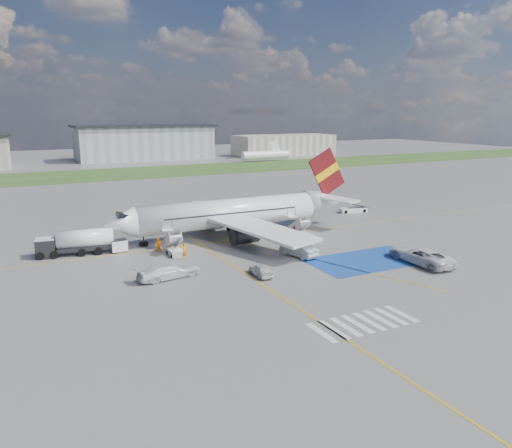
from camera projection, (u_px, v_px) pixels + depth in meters
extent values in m
plane|color=#60605E|center=(277.00, 263.00, 58.10)|extent=(400.00, 400.00, 0.00)
cube|color=#2D4C1E|center=(112.00, 174.00, 140.70)|extent=(400.00, 30.00, 0.01)
cube|color=gold|center=(234.00, 240.00, 68.53)|extent=(120.00, 0.20, 0.01)
cube|color=gold|center=(282.00, 298.00, 47.19)|extent=(0.20, 60.00, 0.01)
cube|color=gold|center=(234.00, 240.00, 68.53)|extent=(20.71, 56.45, 0.01)
cube|color=navy|center=(367.00, 261.00, 59.04)|extent=(14.00, 8.00, 0.01)
cube|color=silver|center=(321.00, 333.00, 39.80)|extent=(0.60, 4.00, 0.01)
cube|color=silver|center=(334.00, 330.00, 40.33)|extent=(0.60, 4.00, 0.01)
cube|color=silver|center=(346.00, 327.00, 40.86)|extent=(0.60, 4.00, 0.01)
cube|color=silver|center=(357.00, 324.00, 41.39)|extent=(0.60, 4.00, 0.01)
cube|color=silver|center=(369.00, 321.00, 41.92)|extent=(0.60, 4.00, 0.01)
cube|color=silver|center=(380.00, 319.00, 42.45)|extent=(0.60, 4.00, 0.01)
cube|color=silver|center=(391.00, 316.00, 42.98)|extent=(0.60, 4.00, 0.01)
cube|color=silver|center=(401.00, 314.00, 43.51)|extent=(0.60, 4.00, 0.01)
cube|color=gray|center=(145.00, 143.00, 183.00)|extent=(48.00, 18.00, 12.00)
cube|color=gray|center=(284.00, 145.00, 201.66)|extent=(40.00, 16.00, 8.00)
cylinder|color=white|center=(228.00, 213.00, 69.52)|extent=(26.00, 3.90, 3.90)
cone|color=white|center=(119.00, 224.00, 62.89)|extent=(4.00, 3.90, 3.90)
cube|color=black|center=(123.00, 215.00, 62.93)|extent=(1.67, 1.90, 0.82)
cone|color=white|center=(324.00, 201.00, 76.60)|extent=(6.50, 3.90, 3.90)
cube|color=white|center=(262.00, 229.00, 62.71)|extent=(9.86, 15.95, 1.40)
cube|color=white|center=(212.00, 207.00, 77.49)|extent=(9.86, 15.95, 1.40)
cylinder|color=#38383A|center=(245.00, 236.00, 65.10)|extent=(3.40, 2.10, 2.10)
cylinder|color=#38383A|center=(213.00, 220.00, 74.83)|extent=(3.40, 2.10, 2.10)
cube|color=#5C0F12|center=(327.00, 172.00, 75.76)|extent=(6.62, 0.30, 7.45)
cube|color=yellow|center=(327.00, 172.00, 75.76)|extent=(4.36, 0.40, 3.08)
cube|color=white|center=(340.00, 199.00, 73.92)|extent=(4.73, 5.95, 0.49)
cube|color=white|center=(316.00, 193.00, 79.49)|extent=(4.73, 5.95, 0.49)
cube|color=black|center=(234.00, 213.00, 67.74)|extent=(19.50, 0.04, 0.18)
cube|color=black|center=(222.00, 208.00, 71.15)|extent=(19.50, 0.04, 0.18)
cube|color=white|center=(172.00, 241.00, 62.15)|extent=(1.40, 3.73, 2.32)
cube|color=white|center=(167.00, 230.00, 63.57)|extent=(1.40, 1.00, 0.12)
cylinder|color=black|center=(161.00, 226.00, 63.14)|extent=(0.06, 0.06, 1.10)
cylinder|color=black|center=(172.00, 225.00, 63.76)|extent=(0.06, 0.06, 1.10)
cube|color=white|center=(176.00, 253.00, 61.00)|extent=(1.60, 2.40, 0.70)
cube|color=white|center=(298.00, 226.00, 70.32)|extent=(1.40, 3.73, 2.32)
cube|color=white|center=(291.00, 216.00, 71.74)|extent=(1.40, 1.00, 0.12)
cylinder|color=black|center=(287.00, 213.00, 71.31)|extent=(0.06, 0.06, 1.10)
cylinder|color=black|center=(296.00, 212.00, 71.93)|extent=(0.06, 0.06, 1.10)
cube|color=white|center=(304.00, 236.00, 69.17)|extent=(1.60, 2.40, 0.70)
cube|color=black|center=(46.00, 248.00, 60.17)|extent=(2.52, 2.52, 2.25)
cylinder|color=white|center=(85.00, 238.00, 61.47)|extent=(6.88, 3.11, 2.25)
cube|color=black|center=(86.00, 247.00, 61.71)|extent=(6.88, 3.11, 0.49)
cube|color=white|center=(119.00, 246.00, 62.43)|extent=(1.99, 1.25, 1.36)
cube|color=black|center=(119.00, 240.00, 62.27)|extent=(1.89, 1.15, 0.12)
cube|color=white|center=(353.00, 210.00, 87.23)|extent=(4.99, 2.40, 0.80)
cube|color=black|center=(359.00, 206.00, 87.42)|extent=(3.28, 1.72, 0.89)
imported|color=silver|center=(261.00, 270.00, 53.42)|extent=(1.88, 4.04, 1.34)
imported|color=#AAACB1|center=(298.00, 250.00, 60.59)|extent=(2.94, 5.44, 1.70)
imported|color=silver|center=(421.00, 253.00, 57.76)|extent=(3.19, 6.69, 2.49)
imported|color=silver|center=(169.00, 269.00, 52.59)|extent=(5.48, 2.87, 2.04)
imported|color=orange|center=(185.00, 251.00, 59.44)|extent=(0.85, 0.80, 1.95)
imported|color=orange|center=(158.00, 245.00, 62.28)|extent=(1.18, 1.20, 1.95)
imported|color=orange|center=(295.00, 231.00, 69.83)|extent=(0.62, 1.05, 1.68)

